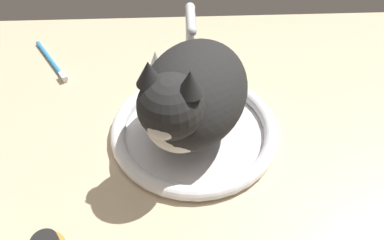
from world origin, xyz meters
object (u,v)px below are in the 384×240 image
object	(u,v)px
sink_basin	(192,130)
faucet	(188,47)
toothbrush	(52,61)
cat	(189,96)

from	to	relation	value
sink_basin	faucet	size ratio (longest dim) A/B	1.81
faucet	toothbrush	size ratio (longest dim) A/B	1.12
sink_basin	toothbrush	xyz separation A→B (cm)	(-33.07, 24.70, -0.63)
sink_basin	cat	size ratio (longest dim) A/B	0.92
faucet	toothbrush	xyz separation A→B (cm)	(-33.07, 4.78, -6.47)
cat	faucet	bearing A→B (deg)	88.22
sink_basin	faucet	bearing A→B (deg)	90.00
sink_basin	toothbrush	distance (cm)	41.28
faucet	cat	size ratio (longest dim) A/B	0.51
cat	toothbrush	world-z (taller)	cat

